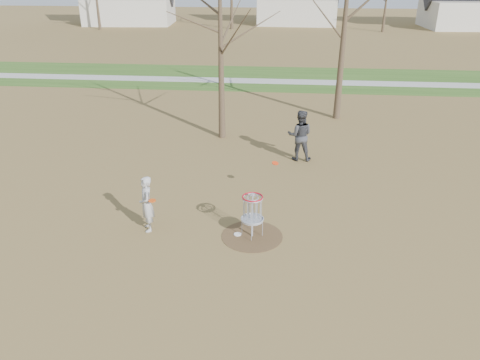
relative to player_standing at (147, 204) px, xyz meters
name	(u,v)px	position (x,y,z in m)	size (l,w,h in m)	color
ground	(252,236)	(3.12, -0.09, -0.86)	(160.00, 160.00, 0.00)	brown
green_band	(274,78)	(3.12, 20.91, -0.85)	(160.00, 8.00, 0.01)	#2D5119
footpath	(273,81)	(3.12, 19.91, -0.84)	(160.00, 1.50, 0.01)	#9E9E99
dirt_circle	(252,236)	(3.12, -0.09, -0.85)	(1.80, 1.80, 0.01)	#47331E
player_standing	(147,204)	(0.00, 0.00, 0.00)	(0.62, 0.41, 1.71)	#ABABAB
player_throwing	(300,135)	(4.57, 6.01, 0.18)	(1.00, 0.78, 2.06)	#38393E
disc_grounded	(238,234)	(2.69, -0.06, -0.84)	(0.22, 0.22, 0.02)	white
discs_in_play	(221,180)	(2.04, 1.16, 0.34)	(3.67, 2.83, 0.27)	red
disc_golf_basket	(252,209)	(3.12, -0.09, 0.06)	(0.64, 0.64, 1.35)	#9EA3AD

